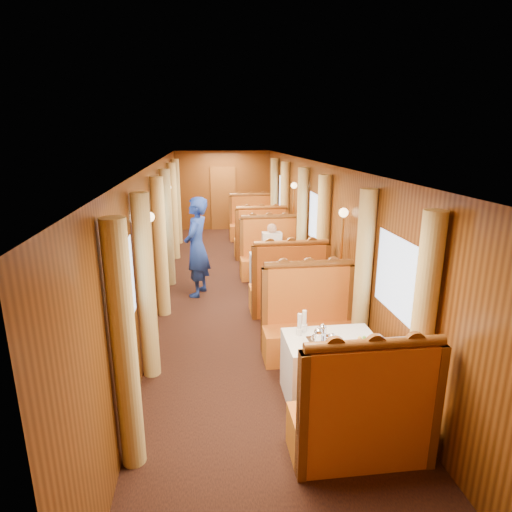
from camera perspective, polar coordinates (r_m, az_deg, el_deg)
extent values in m
cube|color=brown|center=(13.90, -4.37, 7.63)|extent=(0.80, 0.04, 2.00)
cube|color=white|center=(5.20, 9.87, -14.54)|extent=(1.05, 0.72, 0.75)
cube|color=#AD3B13|center=(4.54, 13.47, -22.09)|extent=(1.30, 0.55, 0.45)
cube|color=#AD3B13|center=(4.02, 15.16, -16.84)|extent=(1.30, 0.12, 0.80)
cylinder|color=brown|center=(3.81, 15.64, -11.25)|extent=(1.23, 0.10, 0.10)
cube|color=#AD3B13|center=(6.07, 7.19, -11.32)|extent=(1.30, 0.55, 0.45)
cube|color=#AD3B13|center=(6.01, 6.90, -5.08)|extent=(1.30, 0.12, 0.80)
cylinder|color=brown|center=(5.87, 7.04, -1.06)|extent=(1.23, 0.10, 0.10)
cube|color=white|center=(8.32, 2.97, -2.44)|extent=(1.05, 0.72, 0.75)
cube|color=#AD3B13|center=(7.49, 4.22, -5.79)|extent=(1.30, 0.55, 0.45)
cube|color=#AD3B13|center=(7.08, 4.65, -1.73)|extent=(1.30, 0.12, 0.80)
cylinder|color=brown|center=(6.96, 4.74, 1.72)|extent=(1.23, 0.10, 0.10)
cube|color=#AD3B13|center=(9.26, 1.94, -1.48)|extent=(1.30, 0.55, 0.45)
cube|color=#AD3B13|center=(9.30, 1.77, 2.59)|extent=(1.30, 0.12, 0.80)
cylinder|color=brown|center=(9.20, 1.79, 5.26)|extent=(1.23, 0.10, 0.10)
cube|color=white|center=(11.66, -0.01, 2.94)|extent=(1.05, 0.72, 0.75)
cube|color=#AD3B13|center=(10.78, 0.62, 1.04)|extent=(1.30, 0.55, 0.45)
cube|color=#AD3B13|center=(10.42, 0.78, 4.06)|extent=(1.30, 0.12, 0.80)
cylinder|color=brown|center=(10.34, 0.79, 6.45)|extent=(1.23, 0.10, 0.10)
cube|color=#AD3B13|center=(12.61, -0.54, 3.24)|extent=(1.30, 0.55, 0.45)
cube|color=#AD3B13|center=(12.70, -0.66, 6.21)|extent=(1.30, 0.12, 0.80)
cylinder|color=brown|center=(12.63, -0.67, 8.17)|extent=(1.23, 0.10, 0.10)
cube|color=silver|center=(4.95, 8.96, -11.09)|extent=(0.36, 0.28, 0.01)
cylinder|color=white|center=(5.01, 14.13, -11.08)|extent=(0.22, 0.22, 0.01)
cylinder|color=white|center=(5.05, 5.78, -9.98)|extent=(0.08, 0.08, 0.08)
cylinder|color=white|center=(4.99, 5.83, -8.61)|extent=(0.05, 0.05, 0.18)
cylinder|color=white|center=(5.14, 6.41, -9.52)|extent=(0.08, 0.08, 0.08)
cylinder|color=white|center=(5.08, 6.46, -8.17)|extent=(0.05, 0.05, 0.18)
cylinder|color=silver|center=(8.23, 3.08, 0.59)|extent=(0.06, 0.06, 0.14)
cylinder|color=silver|center=(11.54, -0.16, 5.07)|extent=(0.06, 0.06, 0.14)
cylinder|color=tan|center=(4.00, -17.14, -11.83)|extent=(0.22, 0.22, 2.35)
cylinder|color=tan|center=(5.42, -14.44, -4.20)|extent=(0.22, 0.22, 2.35)
cylinder|color=tan|center=(4.43, 21.27, -9.45)|extent=(0.22, 0.22, 2.35)
cylinder|color=tan|center=(5.74, 14.06, -3.02)|extent=(0.22, 0.22, 2.35)
cylinder|color=tan|center=(7.26, -12.63, 1.04)|extent=(0.22, 0.22, 2.35)
cylinder|color=tan|center=(8.77, -11.73, 3.63)|extent=(0.22, 0.22, 2.35)
cylinder|color=tan|center=(7.50, 8.84, 1.72)|extent=(0.22, 0.22, 2.35)
cylinder|color=tan|center=(8.97, 6.15, 4.15)|extent=(0.22, 0.22, 2.35)
cylinder|color=tan|center=(10.67, -10.96, 5.83)|extent=(0.22, 0.22, 2.35)
cylinder|color=tan|center=(12.21, -10.52, 7.10)|extent=(0.22, 0.22, 2.35)
cylinder|color=tan|center=(10.84, 3.83, 6.24)|extent=(0.22, 0.22, 2.35)
cylinder|color=tan|center=(12.36, 2.47, 7.45)|extent=(0.22, 0.22, 2.35)
cylinder|color=#BF8C3F|center=(6.41, -13.44, -3.34)|extent=(0.04, 0.04, 1.85)
sphere|color=#FFD18C|center=(6.17, -14.00, 5.07)|extent=(0.14, 0.14, 0.14)
cylinder|color=#BF8C3F|center=(6.69, 11.15, -2.39)|extent=(0.04, 0.04, 1.85)
sphere|color=#FFD18C|center=(6.46, 11.60, 5.69)|extent=(0.14, 0.14, 0.14)
cylinder|color=#BF8C3F|center=(9.77, -11.35, 3.40)|extent=(0.04, 0.04, 1.85)
sphere|color=#FFD18C|center=(9.61, -11.66, 8.96)|extent=(0.14, 0.14, 0.14)
cylinder|color=#BF8C3F|center=(9.96, 4.96, 3.88)|extent=(0.04, 0.04, 1.85)
sphere|color=#FFD18C|center=(9.80, 5.10, 9.35)|extent=(0.14, 0.14, 0.14)
imported|color=navy|center=(8.11, -7.91, 1.18)|extent=(0.65, 0.80, 1.89)
cube|color=beige|center=(8.98, 2.11, 1.46)|extent=(0.40, 0.24, 0.55)
sphere|color=tan|center=(8.90, 2.13, 3.70)|extent=(0.20, 0.20, 0.20)
cube|color=beige|center=(8.88, 2.27, -0.25)|extent=(0.36, 0.30, 0.14)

